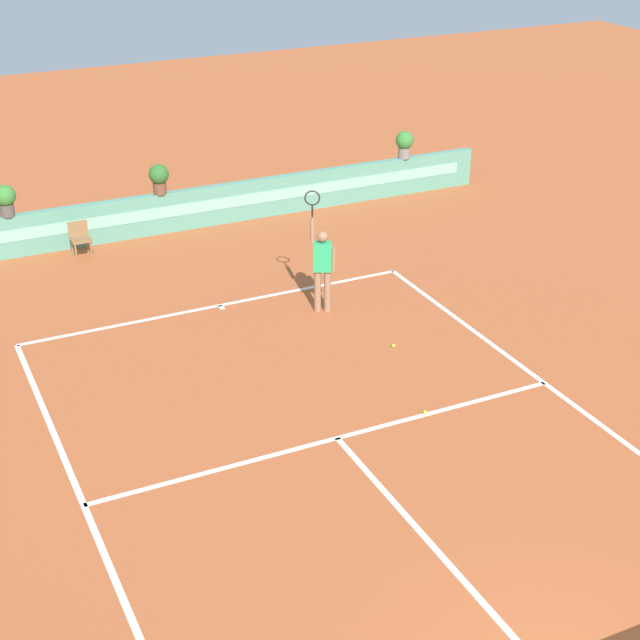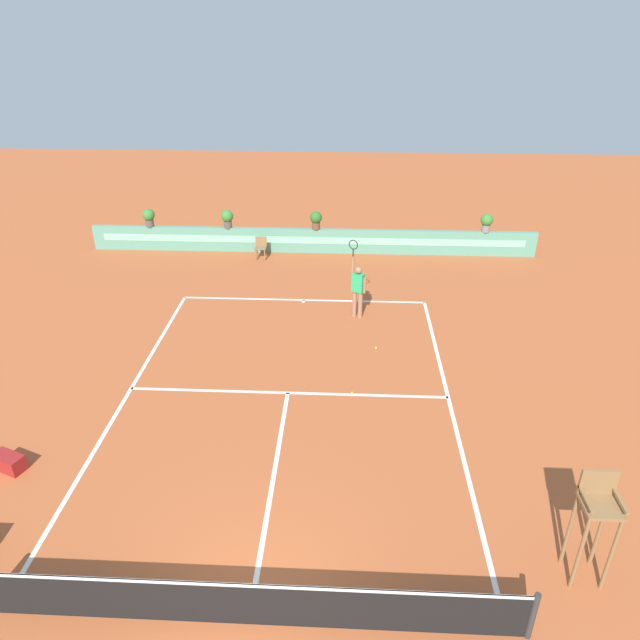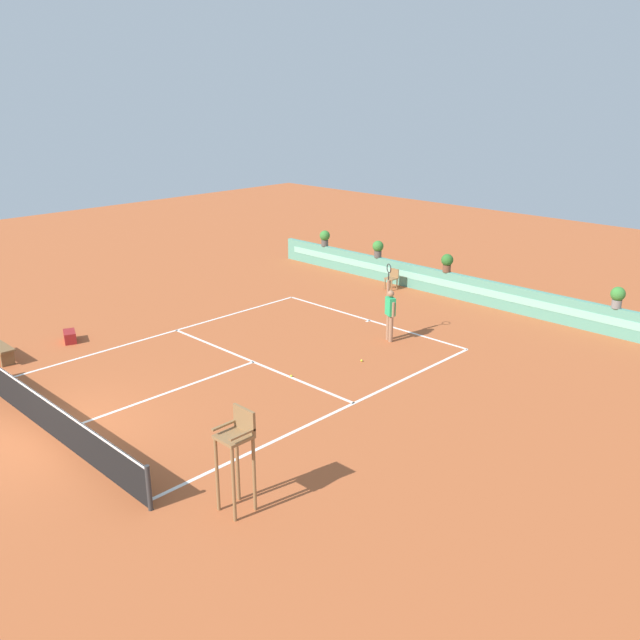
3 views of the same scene
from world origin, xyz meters
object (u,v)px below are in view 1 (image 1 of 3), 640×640
potted_plant_left (5,199)px  potted_plant_far_right (405,143)px  tennis_player (322,264)px  ball_kid_chair (80,238)px  tennis_ball_near_baseline (394,346)px  potted_plant_centre (159,177)px  tennis_ball_mid_court (425,412)px

potted_plant_left → potted_plant_far_right: (10.31, 0.00, 0.00)m
tennis_player → potted_plant_left: (-5.20, 5.64, 0.36)m
ball_kid_chair → tennis_ball_near_baseline: bearing=-58.0°
tennis_player → potted_plant_left: tennis_player is taller
potted_plant_centre → potted_plant_far_right: bearing=0.0°
tennis_ball_near_baseline → potted_plant_centre: bearing=105.8°
tennis_ball_near_baseline → potted_plant_centre: 8.07m
potted_plant_left → potted_plant_centre: (3.57, 0.00, 0.00)m
potted_plant_left → tennis_ball_mid_court: bearing=-63.1°
tennis_player → potted_plant_far_right: bearing=47.8°
tennis_ball_near_baseline → potted_plant_left: potted_plant_left is taller
ball_kid_chair → potted_plant_far_right: 8.98m
ball_kid_chair → potted_plant_far_right: bearing=4.7°
ball_kid_chair → potted_plant_centre: 2.46m
tennis_player → potted_plant_centre: 5.88m
potted_plant_far_right → ball_kid_chair: bearing=-175.3°
tennis_player → tennis_ball_mid_court: tennis_player is taller
tennis_ball_mid_court → potted_plant_far_right: 11.36m
tennis_player → potted_plant_left: bearing=132.7°
tennis_player → potted_plant_far_right: 7.62m
ball_kid_chair → tennis_ball_near_baseline: 8.18m
potted_plant_centre → ball_kid_chair: bearing=-161.3°
tennis_ball_mid_court → potted_plant_left: potted_plant_left is taller
tennis_ball_near_baseline → potted_plant_left: bearing=126.9°
ball_kid_chair → tennis_player: tennis_player is taller
tennis_ball_mid_court → potted_plant_centre: (-1.48, 9.97, 1.38)m
tennis_ball_mid_court → potted_plant_left: size_ratio=0.09×
tennis_player → tennis_ball_near_baseline: size_ratio=38.01×
potted_plant_centre → potted_plant_far_right: same height
tennis_ball_mid_court → potted_plant_centre: bearing=98.4°
tennis_player → tennis_ball_near_baseline: bearing=-74.9°
tennis_ball_near_baseline → potted_plant_centre: size_ratio=0.09×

